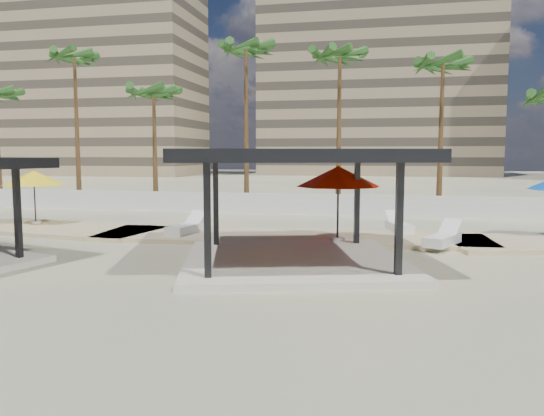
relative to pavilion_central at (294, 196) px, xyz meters
The scene contains 16 objects.
ground 4.31m from the pavilion_central, 145.20° to the right, with size 200.00×200.00×0.00m, color #CCB887.
promenade 6.03m from the pavilion_central, 100.72° to the left, with size 44.45×7.97×0.24m.
boundary_wall 14.30m from the pavilion_central, 102.39° to the left, with size 56.00×0.30×1.20m, color silver.
building_west 80.88m from the pavilion_central, 124.36° to the left, with size 34.00×16.00×32.40m.
building_mid 76.84m from the pavilion_central, 89.28° to the left, with size 38.00×16.00×30.40m.
pavilion_central is the anchor object (origin of this frame).
umbrella_b 14.82m from the pavilion_central, 156.97° to the left, with size 3.07×3.07×2.54m.
umbrella_c 3.86m from the pavilion_central, 74.02° to the left, with size 4.06×4.06×2.88m.
lounger_a 7.21m from the pavilion_central, 140.55° to the left, with size 1.13×2.38×0.87m.
lounger_b 6.44m from the pavilion_central, 37.05° to the left, with size 1.61×2.34×0.85m.
lounger_c 8.11m from the pavilion_central, 64.27° to the left, with size 1.29×2.21×0.80m.
palm_b 25.62m from the pavilion_central, 137.43° to the left, with size 3.00×3.00×10.90m.
palm_c 20.63m from the pavilion_central, 127.02° to the left, with size 3.00×3.00×8.30m.
palm_d 19.36m from the pavilion_central, 109.83° to the left, with size 3.00×3.00×10.99m.
palm_e 17.66m from the pavilion_central, 90.18° to the left, with size 3.00×3.00×10.25m.
palm_f 18.58m from the pavilion_central, 70.15° to the left, with size 3.00×3.00×9.55m.
Camera 1 is at (5.89, -14.42, 3.52)m, focal length 35.00 mm.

